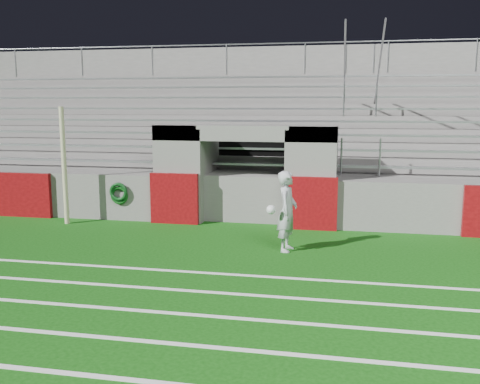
# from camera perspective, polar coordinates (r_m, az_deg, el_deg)

# --- Properties ---
(ground) EXTENTS (90.00, 90.00, 0.00)m
(ground) POSITION_cam_1_polar(r_m,az_deg,el_deg) (11.15, -2.84, -7.04)
(ground) COLOR #0F470B
(ground) RESTS_ON ground
(field_post) EXTENTS (0.13, 0.13, 3.08)m
(field_post) POSITION_cam_1_polar(r_m,az_deg,el_deg) (14.74, -18.24, 2.65)
(field_post) COLOR beige
(field_post) RESTS_ON ground
(field_markings) EXTENTS (28.00, 8.09, 0.01)m
(field_markings) POSITION_cam_1_polar(r_m,az_deg,el_deg) (6.75, -13.82, -18.67)
(field_markings) COLOR white
(field_markings) RESTS_ON ground
(stadium_structure) EXTENTS (26.00, 8.48, 5.42)m
(stadium_structure) POSITION_cam_1_polar(r_m,az_deg,el_deg) (18.60, 3.13, 4.26)
(stadium_structure) COLOR slate
(stadium_structure) RESTS_ON ground
(goalkeeper_with_ball) EXTENTS (0.65, 0.73, 1.74)m
(goalkeeper_with_ball) POSITION_cam_1_polar(r_m,az_deg,el_deg) (11.52, 5.03, -2.06)
(goalkeeper_with_ball) COLOR #B1B5BB
(goalkeeper_with_ball) RESTS_ON ground
(hose_coil) EXTENTS (0.51, 0.15, 0.61)m
(hose_coil) POSITION_cam_1_polar(r_m,az_deg,el_deg) (14.77, -12.79, -0.16)
(hose_coil) COLOR #0E4613
(hose_coil) RESTS_ON ground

